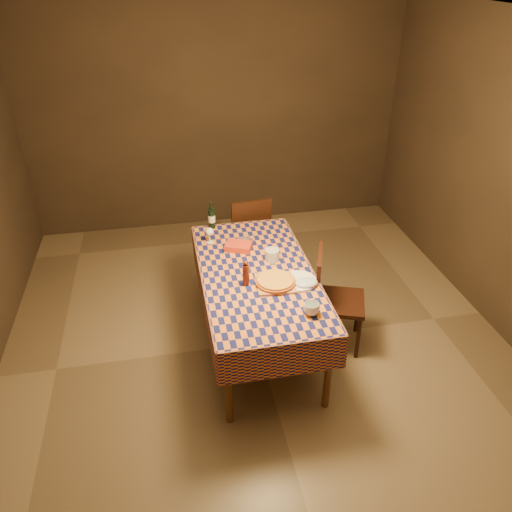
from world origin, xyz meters
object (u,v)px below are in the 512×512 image
chair_far (248,232)px  bowl (244,243)px  cutting_board (275,283)px  chair_right (331,294)px  dining_table (257,280)px  white_plate (299,281)px  pizza (275,281)px  wine_bottle (212,218)px

chair_far → bowl: bearing=-103.3°
cutting_board → chair_right: 0.59m
dining_table → white_plate: 0.37m
cutting_board → bowl: size_ratio=1.88×
dining_table → pizza: bearing=-61.7°
pizza → chair_far: 1.39m
white_plate → pizza: bearing=179.6°
dining_table → white_plate: size_ratio=6.20×
wine_bottle → chair_far: 0.61m
pizza → white_plate: 0.19m
chair_right → chair_far: bearing=111.5°
bowl → chair_right: size_ratio=0.17×
wine_bottle → chair_far: (0.41, 0.29, -0.35)m
cutting_board → chair_right: (0.52, 0.11, -0.26)m
dining_table → cutting_board: (0.11, -0.20, 0.09)m
white_plate → chair_right: chair_right is taller
cutting_board → chair_far: bearing=88.7°
cutting_board → dining_table: bearing=118.3°
chair_right → cutting_board: bearing=-168.5°
pizza → wine_bottle: bearing=109.7°
white_plate → chair_far: bearing=96.8°
wine_bottle → white_plate: bearing=-61.8°
pizza → wine_bottle: (-0.38, 1.07, 0.07)m
wine_bottle → chair_far: bearing=35.3°
bowl → dining_table: bearing=-86.6°
pizza → wine_bottle: 1.14m
dining_table → bowl: 0.47m
bowl → chair_far: bearing=76.7°
white_plate → cutting_board: bearing=179.6°
bowl → white_plate: size_ratio=0.55×
pizza → chair_right: chair_right is taller
bowl → wine_bottle: 0.48m
cutting_board → wine_bottle: (-0.38, 1.07, 0.09)m
cutting_board → white_plate: cutting_board is taller
pizza → wine_bottle: size_ratio=1.35×
bowl → white_plate: bearing=-63.5°
chair_far → chair_right: (0.49, -1.25, 0.00)m
chair_far → pizza: bearing=-91.3°
cutting_board → white_plate: (0.19, -0.00, -0.00)m
cutting_board → white_plate: size_ratio=1.03×
bowl → white_plate: bowl is taller
cutting_board → chair_right: size_ratio=0.33×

